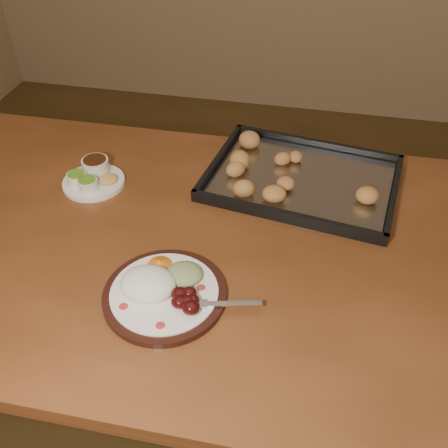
# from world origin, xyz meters

# --- Properties ---
(ground) EXTENTS (4.00, 4.00, 0.00)m
(ground) POSITION_xyz_m (0.00, 0.00, 0.00)
(ground) COLOR brown
(ground) RESTS_ON ground
(dining_table) EXTENTS (1.51, 0.91, 0.75)m
(dining_table) POSITION_xyz_m (-0.20, -0.12, 0.65)
(dining_table) COLOR brown
(dining_table) RESTS_ON ground
(dinner_plate) EXTENTS (0.32, 0.25, 0.06)m
(dinner_plate) POSITION_xyz_m (-0.21, -0.29, 0.77)
(dinner_plate) COLOR black
(dinner_plate) RESTS_ON dining_table
(condiment_saucer) EXTENTS (0.16, 0.16, 0.05)m
(condiment_saucer) POSITION_xyz_m (-0.50, 0.03, 0.77)
(condiment_saucer) COLOR white
(condiment_saucer) RESTS_ON dining_table
(baking_tray) EXTENTS (0.52, 0.41, 0.05)m
(baking_tray) POSITION_xyz_m (0.02, 0.15, 0.77)
(baking_tray) COLOR black
(baking_tray) RESTS_ON dining_table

